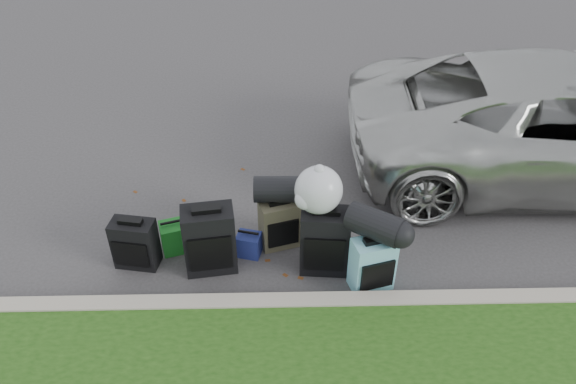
{
  "coord_description": "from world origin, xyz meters",
  "views": [
    {
      "loc": [
        -0.21,
        -4.73,
        4.26
      ],
      "look_at": [
        -0.1,
        0.2,
        0.55
      ],
      "focal_mm": 35.0,
      "sensor_mm": 36.0,
      "label": 1
    }
  ],
  "objects_px": {
    "suv": "(564,121)",
    "suitcase_olive": "(279,224)",
    "suitcase_large_black_left": "(210,240)",
    "suitcase_teal": "(372,264)",
    "suitcase_small_black": "(135,244)",
    "tote_navy": "(249,245)",
    "tote_green": "(175,237)",
    "suitcase_large_black_right": "(325,241)"
  },
  "relations": [
    {
      "from": "suv",
      "to": "suitcase_olive",
      "type": "relative_size",
      "value": 9.38
    },
    {
      "from": "suv",
      "to": "suitcase_small_black",
      "type": "xyz_separation_m",
      "value": [
        -5.11,
        -1.65,
        -0.47
      ]
    },
    {
      "from": "suv",
      "to": "suitcase_olive",
      "type": "xyz_separation_m",
      "value": [
        -3.59,
        -1.36,
        -0.46
      ]
    },
    {
      "from": "suitcase_large_black_left",
      "to": "suitcase_teal",
      "type": "height_order",
      "value": "suitcase_large_black_left"
    },
    {
      "from": "tote_navy",
      "to": "suitcase_olive",
      "type": "bearing_deg",
      "value": 41.39
    },
    {
      "from": "suitcase_large_black_right",
      "to": "tote_green",
      "type": "distance_m",
      "value": 1.65
    },
    {
      "from": "suitcase_small_black",
      "to": "suitcase_olive",
      "type": "bearing_deg",
      "value": 20.57
    },
    {
      "from": "suv",
      "to": "suitcase_large_black_right",
      "type": "relative_size",
      "value": 7.17
    },
    {
      "from": "suv",
      "to": "suitcase_large_black_left",
      "type": "xyz_separation_m",
      "value": [
        -4.31,
        -1.71,
        -0.37
      ]
    },
    {
      "from": "suitcase_teal",
      "to": "tote_navy",
      "type": "distance_m",
      "value": 1.37
    },
    {
      "from": "suitcase_olive",
      "to": "tote_navy",
      "type": "height_order",
      "value": "suitcase_olive"
    },
    {
      "from": "suitcase_small_black",
      "to": "suitcase_teal",
      "type": "relative_size",
      "value": 0.94
    },
    {
      "from": "suv",
      "to": "tote_green",
      "type": "relative_size",
      "value": 15.47
    },
    {
      "from": "suitcase_large_black_right",
      "to": "tote_green",
      "type": "height_order",
      "value": "suitcase_large_black_right"
    },
    {
      "from": "suitcase_teal",
      "to": "suitcase_large_black_right",
      "type": "height_order",
      "value": "suitcase_large_black_right"
    },
    {
      "from": "suv",
      "to": "tote_navy",
      "type": "bearing_deg",
      "value": 113.55
    },
    {
      "from": "suv",
      "to": "suitcase_teal",
      "type": "distance_m",
      "value": 3.37
    },
    {
      "from": "suitcase_teal",
      "to": "tote_green",
      "type": "height_order",
      "value": "suitcase_teal"
    },
    {
      "from": "suitcase_small_black",
      "to": "suitcase_olive",
      "type": "height_order",
      "value": "suitcase_olive"
    },
    {
      "from": "suitcase_small_black",
      "to": "tote_navy",
      "type": "height_order",
      "value": "suitcase_small_black"
    },
    {
      "from": "suv",
      "to": "suitcase_small_black",
      "type": "relative_size",
      "value": 9.55
    },
    {
      "from": "suitcase_teal",
      "to": "tote_navy",
      "type": "relative_size",
      "value": 2.23
    },
    {
      "from": "suv",
      "to": "suitcase_small_black",
      "type": "bearing_deg",
      "value": 110.16
    },
    {
      "from": "suv",
      "to": "tote_navy",
      "type": "relative_size",
      "value": 19.98
    },
    {
      "from": "suitcase_small_black",
      "to": "suitcase_olive",
      "type": "xyz_separation_m",
      "value": [
        1.52,
        0.29,
        0.01
      ]
    },
    {
      "from": "suitcase_teal",
      "to": "suitcase_large_black_right",
      "type": "relative_size",
      "value": 0.8
    },
    {
      "from": "suitcase_large_black_left",
      "to": "suitcase_large_black_right",
      "type": "distance_m",
      "value": 1.19
    },
    {
      "from": "tote_green",
      "to": "suitcase_small_black",
      "type": "bearing_deg",
      "value": -166.93
    },
    {
      "from": "suv",
      "to": "suitcase_olive",
      "type": "bearing_deg",
      "value": 113.03
    },
    {
      "from": "tote_navy",
      "to": "suitcase_teal",
      "type": "bearing_deg",
      "value": -6.9
    },
    {
      "from": "suitcase_small_black",
      "to": "suitcase_large_black_right",
      "type": "relative_size",
      "value": 0.75
    },
    {
      "from": "suitcase_teal",
      "to": "tote_green",
      "type": "xyz_separation_m",
      "value": [
        -2.07,
        0.6,
        -0.13
      ]
    },
    {
      "from": "suitcase_small_black",
      "to": "suitcase_large_black_left",
      "type": "height_order",
      "value": "suitcase_large_black_left"
    },
    {
      "from": "tote_green",
      "to": "suitcase_teal",
      "type": "bearing_deg",
      "value": -33.63
    },
    {
      "from": "suitcase_small_black",
      "to": "suitcase_large_black_right",
      "type": "xyz_separation_m",
      "value": [
        1.99,
        -0.11,
        0.09
      ]
    },
    {
      "from": "suitcase_olive",
      "to": "suitcase_large_black_right",
      "type": "height_order",
      "value": "suitcase_large_black_right"
    },
    {
      "from": "suitcase_olive",
      "to": "tote_green",
      "type": "distance_m",
      "value": 1.15
    },
    {
      "from": "suv",
      "to": "suitcase_olive",
      "type": "distance_m",
      "value": 3.86
    },
    {
      "from": "suitcase_teal",
      "to": "suitcase_large_black_left",
      "type": "bearing_deg",
      "value": 153.72
    },
    {
      "from": "suitcase_large_black_left",
      "to": "suitcase_teal",
      "type": "bearing_deg",
      "value": -18.78
    },
    {
      "from": "suitcase_teal",
      "to": "tote_navy",
      "type": "height_order",
      "value": "suitcase_teal"
    },
    {
      "from": "suv",
      "to": "suitcase_large_black_right",
      "type": "height_order",
      "value": "suv"
    }
  ]
}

